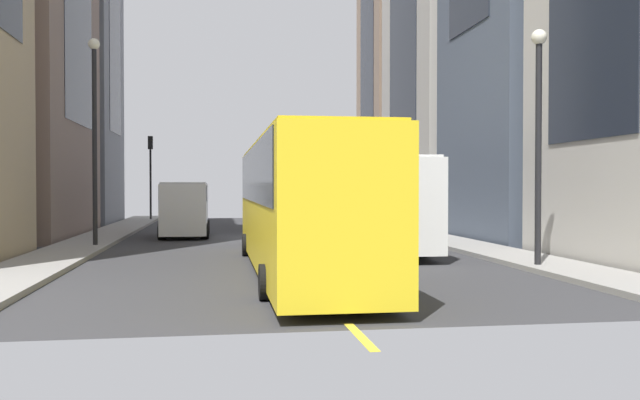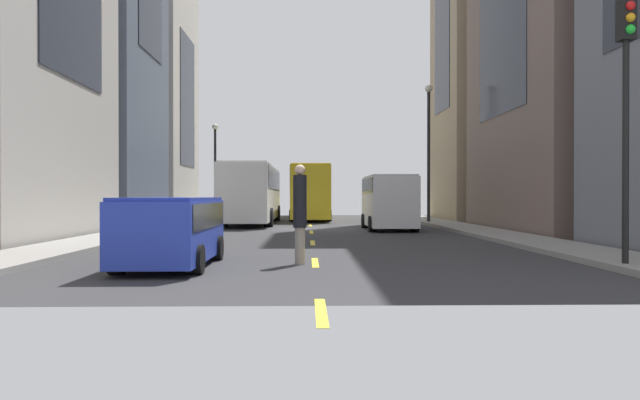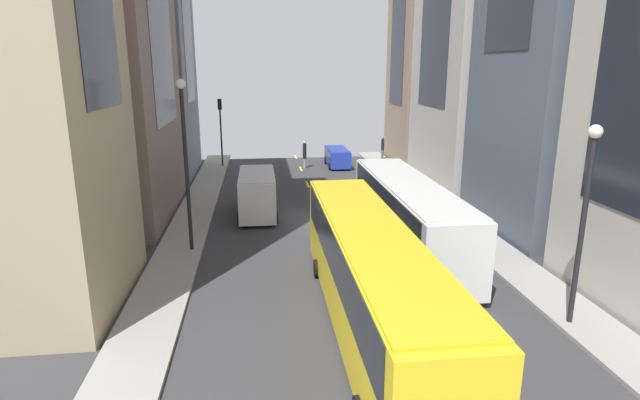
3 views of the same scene
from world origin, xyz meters
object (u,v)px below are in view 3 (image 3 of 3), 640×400
object	(u,v)px
car_blue_0	(337,156)
traffic_light_near_corner	(220,119)
city_bus_white	(408,210)
delivery_van_white	(257,191)
pedestrian_crossing_near	(305,154)
streetcar_yellow	(370,271)
pedestrian_crossing_mid	(383,147)

from	to	relation	value
car_blue_0	traffic_light_near_corner	size ratio (longest dim) A/B	0.76
city_bus_white	traffic_light_near_corner	xyz separation A→B (m)	(10.12, -22.06, 2.14)
delivery_van_white	pedestrian_crossing_near	bearing A→B (deg)	-106.15
city_bus_white	pedestrian_crossing_near	distance (m)	21.01
streetcar_yellow	delivery_van_white	size ratio (longest dim) A/B	2.75
car_blue_0	pedestrian_crossing_mid	bearing A→B (deg)	-155.07
pedestrian_crossing_mid	city_bus_white	bearing A→B (deg)	-21.50
streetcar_yellow	traffic_light_near_corner	xyz separation A→B (m)	(6.72, -29.32, 2.03)
streetcar_yellow	traffic_light_near_corner	world-z (taller)	traffic_light_near_corner
streetcar_yellow	delivery_van_white	world-z (taller)	streetcar_yellow
streetcar_yellow	car_blue_0	xyz separation A→B (m)	(-3.31, -28.44, -1.19)
pedestrian_crossing_mid	pedestrian_crossing_near	size ratio (longest dim) A/B	0.89
car_blue_0	traffic_light_near_corner	distance (m)	10.57
city_bus_white	pedestrian_crossing_mid	xyz separation A→B (m)	(-4.47, -23.30, -0.71)
car_blue_0	pedestrian_crossing_near	world-z (taller)	pedestrian_crossing_near
city_bus_white	car_blue_0	size ratio (longest dim) A/B	2.92
pedestrian_crossing_near	traffic_light_near_corner	xyz separation A→B (m)	(7.10, -1.28, 2.88)
city_bus_white	traffic_light_near_corner	bearing A→B (deg)	-65.35
pedestrian_crossing_mid	pedestrian_crossing_near	world-z (taller)	pedestrian_crossing_near
city_bus_white	streetcar_yellow	world-z (taller)	streetcar_yellow
streetcar_yellow	pedestrian_crossing_near	bearing A→B (deg)	-90.78
streetcar_yellow	delivery_van_white	bearing A→B (deg)	-75.24
traffic_light_near_corner	pedestrian_crossing_mid	bearing A→B (deg)	-175.13
streetcar_yellow	car_blue_0	size ratio (longest dim) A/B	3.37
pedestrian_crossing_mid	traffic_light_near_corner	size ratio (longest dim) A/B	0.37
streetcar_yellow	pedestrian_crossing_mid	size ratio (longest dim) A/B	7.02
streetcar_yellow	pedestrian_crossing_mid	xyz separation A→B (m)	(-7.87, -30.56, -0.83)
city_bus_white	delivery_van_white	distance (m)	9.79
city_bus_white	pedestrian_crossing_near	size ratio (longest dim) A/B	5.43
delivery_van_white	car_blue_0	world-z (taller)	delivery_van_white
delivery_van_white	pedestrian_crossing_near	size ratio (longest dim) A/B	2.27
car_blue_0	pedestrian_crossing_near	bearing A→B (deg)	7.82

